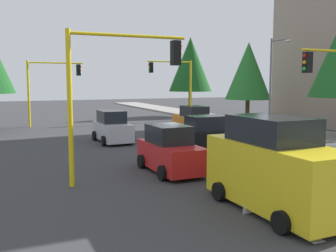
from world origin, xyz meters
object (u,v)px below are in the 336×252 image
Objects in this scene: street_lamp_curbside at (274,74)px; car_black at (210,136)px; traffic_signal_far_right at (51,80)px; car_orange at (193,120)px; traffic_signal_near_right at (119,76)px; car_silver at (112,128)px; tree_roadside_mid at (248,71)px; delivery_van_yellow at (275,168)px; car_red at (170,151)px; tree_roadside_far at (190,64)px; traffic_signal_far_left at (174,78)px.

street_lamp_curbside is 10.88m from car_black.
traffic_signal_far_right is at bearing -158.81° from car_black.
car_orange is (8.38, 9.15, -3.00)m from traffic_signal_far_right.
car_silver is (-9.49, 2.35, -3.09)m from traffic_signal_near_right.
traffic_signal_far_right is at bearing -110.95° from tree_roadside_mid.
traffic_signal_near_right is 20.00m from traffic_signal_far_right.
traffic_signal_near_right is at bearing -147.84° from delivery_van_yellow.
tree_roadside_mid is at bearing 135.10° from car_red.
street_lamp_curbside reaches higher than car_silver.
traffic_signal_near_right is at bearing -32.33° from tree_roadside_far.
traffic_signal_near_right is 0.80× the size of street_lamp_curbside.
traffic_signal_far_right is at bearing -124.94° from street_lamp_curbside.
tree_roadside_far is at bearing 155.86° from car_black.
tree_roadside_mid is (6.00, 4.28, 0.58)m from traffic_signal_far_left.
car_silver is (14.51, -12.84, -4.72)m from tree_roadside_far.
traffic_signal_far_left is 1.06× the size of traffic_signal_far_right.
traffic_signal_near_right is at bearing -0.06° from traffic_signal_far_right.
tree_roadside_mid is at bearing 131.74° from traffic_signal_near_right.
traffic_signal_far_right is 16.80m from tree_roadside_mid.
car_silver is (-5.49, -3.88, -0.00)m from car_black.
tree_roadside_far is at bearing 178.81° from street_lamp_curbside.
traffic_signal_near_right is (20.00, -11.41, -0.11)m from traffic_signal_far_left.
car_red is at bearing -28.75° from tree_roadside_far.
traffic_signal_far_left is 14.24m from car_silver.
traffic_signal_near_right is 8.02m from car_black.
traffic_signal_far_left is 1.21× the size of delivery_van_yellow.
car_silver is at bearing -176.67° from delivery_van_yellow.
car_silver is at bearing -41.51° from tree_roadside_far.
tree_roadside_mid is (-4.39, 0.80, 0.33)m from street_lamp_curbside.
car_orange is at bearing -69.97° from tree_roadside_mid.
tree_roadside_far is 31.76m from delivery_van_yellow.
tree_roadside_far reaches higher than car_orange.
traffic_signal_near_right is 6.59m from delivery_van_yellow.
tree_roadside_mid is at bearing 2.86° from tree_roadside_far.
tree_roadside_far is (-4.00, 3.78, 1.52)m from traffic_signal_far_left.
traffic_signal_far_left reaches higher than delivery_van_yellow.
car_red is (3.36, -3.85, -0.00)m from car_black.
traffic_signal_far_right is 17.42m from car_black.
traffic_signal_far_left is at bearing -144.48° from tree_roadside_mid.
traffic_signal_far_left is 23.02m from traffic_signal_near_right.
car_orange is at bearing 158.87° from car_black.
car_orange is at bearing 148.26° from car_red.
traffic_signal_far_left reaches higher than car_red.
traffic_signal_near_right is at bearing -57.28° from car_black.
traffic_signal_far_left is at bearing 139.24° from car_silver.
street_lamp_curbside is at bearing 122.92° from car_black.
street_lamp_curbside is 1.83× the size of car_orange.
traffic_signal_far_left is at bearing 90.00° from traffic_signal_far_right.
traffic_signal_far_right is 11.17m from car_silver.
car_silver is (10.51, -9.06, -3.20)m from traffic_signal_far_left.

